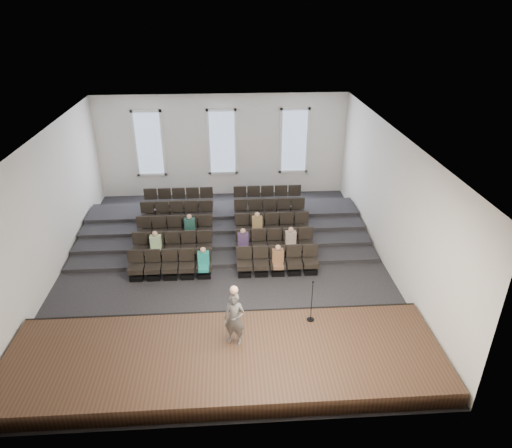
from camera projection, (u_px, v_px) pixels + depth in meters
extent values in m
plane|color=black|center=(225.00, 267.00, 17.04)|extent=(14.00, 14.00, 0.00)
cube|color=white|center=(220.00, 136.00, 14.77)|extent=(12.00, 14.00, 0.02)
cube|color=white|center=(222.00, 146.00, 22.15)|extent=(12.00, 0.04, 5.00)
cube|color=white|center=(222.00, 344.00, 9.66)|extent=(12.00, 0.04, 5.00)
cube|color=white|center=(46.00, 211.00, 15.55)|extent=(0.04, 14.00, 5.00)
cube|color=white|center=(391.00, 201.00, 16.25)|extent=(0.04, 14.00, 5.00)
cube|color=#412E1C|center=(225.00, 359.00, 12.39)|extent=(11.80, 3.60, 0.50)
cube|color=black|center=(225.00, 318.00, 13.96)|extent=(11.80, 0.06, 0.52)
cube|color=black|center=(224.00, 236.00, 19.07)|extent=(11.80, 4.80, 0.15)
cube|color=black|center=(224.00, 228.00, 19.50)|extent=(11.80, 3.75, 0.30)
cube|color=black|center=(224.00, 221.00, 19.94)|extent=(11.80, 2.70, 0.45)
cube|color=black|center=(224.00, 214.00, 20.37)|extent=(11.80, 1.65, 0.60)
cube|color=black|center=(137.00, 276.00, 16.28)|extent=(0.47, 0.43, 0.20)
cube|color=black|center=(136.00, 269.00, 16.14)|extent=(0.55, 0.50, 0.19)
cube|color=black|center=(136.00, 256.00, 16.14)|extent=(0.55, 0.08, 0.50)
cube|color=black|center=(154.00, 276.00, 16.31)|extent=(0.47, 0.43, 0.20)
cube|color=black|center=(153.00, 269.00, 16.17)|extent=(0.55, 0.50, 0.19)
cube|color=black|center=(153.00, 256.00, 16.17)|extent=(0.55, 0.08, 0.50)
cube|color=black|center=(171.00, 275.00, 16.35)|extent=(0.47, 0.43, 0.20)
cube|color=black|center=(170.00, 268.00, 16.21)|extent=(0.55, 0.50, 0.19)
cube|color=black|center=(170.00, 255.00, 16.21)|extent=(0.55, 0.08, 0.50)
cube|color=black|center=(188.00, 275.00, 16.38)|extent=(0.47, 0.43, 0.20)
cube|color=black|center=(187.00, 267.00, 16.24)|extent=(0.55, 0.50, 0.19)
cube|color=black|center=(187.00, 254.00, 16.24)|extent=(0.55, 0.08, 0.50)
cube|color=black|center=(204.00, 274.00, 16.42)|extent=(0.47, 0.43, 0.20)
cube|color=black|center=(204.00, 267.00, 16.27)|extent=(0.55, 0.50, 0.19)
cube|color=black|center=(204.00, 254.00, 16.28)|extent=(0.55, 0.08, 0.50)
cube|color=black|center=(245.00, 273.00, 16.50)|extent=(0.47, 0.43, 0.20)
cube|color=black|center=(244.00, 265.00, 16.36)|extent=(0.55, 0.50, 0.19)
cube|color=black|center=(244.00, 253.00, 16.36)|extent=(0.55, 0.08, 0.50)
cube|color=black|center=(261.00, 272.00, 16.53)|extent=(0.47, 0.43, 0.20)
cube|color=black|center=(261.00, 265.00, 16.39)|extent=(0.55, 0.50, 0.19)
cube|color=black|center=(261.00, 252.00, 16.39)|extent=(0.55, 0.08, 0.50)
cube|color=black|center=(277.00, 271.00, 16.57)|extent=(0.47, 0.43, 0.20)
cube|color=black|center=(278.00, 264.00, 16.43)|extent=(0.55, 0.50, 0.19)
cube|color=black|center=(277.00, 251.00, 16.43)|extent=(0.55, 0.08, 0.50)
cube|color=black|center=(294.00, 271.00, 16.60)|extent=(0.47, 0.43, 0.20)
cube|color=black|center=(294.00, 264.00, 16.46)|extent=(0.55, 0.50, 0.19)
cube|color=black|center=(294.00, 251.00, 16.46)|extent=(0.55, 0.08, 0.50)
cube|color=black|center=(310.00, 270.00, 16.64)|extent=(0.47, 0.43, 0.20)
cube|color=black|center=(311.00, 263.00, 16.50)|extent=(0.55, 0.50, 0.19)
cube|color=black|center=(310.00, 250.00, 16.50)|extent=(0.55, 0.08, 0.50)
cube|color=black|center=(141.00, 258.00, 17.14)|extent=(0.47, 0.43, 0.20)
cube|color=black|center=(140.00, 251.00, 17.00)|extent=(0.55, 0.50, 0.19)
cube|color=black|center=(140.00, 238.00, 17.00)|extent=(0.55, 0.08, 0.50)
cube|color=black|center=(157.00, 257.00, 17.18)|extent=(0.47, 0.43, 0.20)
cube|color=black|center=(156.00, 250.00, 17.04)|extent=(0.55, 0.50, 0.19)
cube|color=black|center=(156.00, 238.00, 17.04)|extent=(0.55, 0.08, 0.50)
cube|color=black|center=(173.00, 257.00, 17.21)|extent=(0.47, 0.43, 0.20)
cube|color=black|center=(173.00, 249.00, 17.07)|extent=(0.55, 0.50, 0.19)
cube|color=black|center=(172.00, 237.00, 17.07)|extent=(0.55, 0.08, 0.50)
cube|color=black|center=(189.00, 256.00, 17.25)|extent=(0.47, 0.43, 0.20)
cube|color=black|center=(189.00, 249.00, 17.11)|extent=(0.55, 0.50, 0.19)
cube|color=black|center=(188.00, 237.00, 17.11)|extent=(0.55, 0.08, 0.50)
cube|color=black|center=(205.00, 256.00, 17.28)|extent=(0.47, 0.43, 0.20)
cube|color=black|center=(205.00, 248.00, 17.14)|extent=(0.55, 0.50, 0.19)
cube|color=black|center=(204.00, 236.00, 17.14)|extent=(0.55, 0.08, 0.50)
cube|color=black|center=(243.00, 254.00, 17.37)|extent=(0.47, 0.43, 0.20)
cube|color=black|center=(243.00, 247.00, 17.23)|extent=(0.55, 0.50, 0.19)
cube|color=black|center=(243.00, 235.00, 17.23)|extent=(0.55, 0.08, 0.50)
cube|color=black|center=(259.00, 254.00, 17.40)|extent=(0.47, 0.43, 0.20)
cube|color=black|center=(259.00, 247.00, 17.26)|extent=(0.55, 0.50, 0.19)
cube|color=black|center=(259.00, 235.00, 17.26)|extent=(0.55, 0.08, 0.50)
cube|color=black|center=(275.00, 253.00, 17.44)|extent=(0.47, 0.43, 0.20)
cube|color=black|center=(275.00, 246.00, 17.29)|extent=(0.55, 0.50, 0.19)
cube|color=black|center=(274.00, 234.00, 17.30)|extent=(0.55, 0.08, 0.50)
cube|color=black|center=(290.00, 253.00, 17.47)|extent=(0.47, 0.43, 0.20)
cube|color=black|center=(290.00, 246.00, 17.33)|extent=(0.55, 0.50, 0.19)
cube|color=black|center=(290.00, 234.00, 17.33)|extent=(0.55, 0.08, 0.50)
cube|color=black|center=(306.00, 252.00, 17.50)|extent=(0.47, 0.43, 0.20)
cube|color=black|center=(306.00, 245.00, 17.36)|extent=(0.55, 0.50, 0.19)
cube|color=black|center=(306.00, 233.00, 17.37)|extent=(0.55, 0.08, 0.50)
cube|color=black|center=(145.00, 241.00, 18.01)|extent=(0.47, 0.42, 0.20)
cube|color=black|center=(144.00, 234.00, 17.87)|extent=(0.55, 0.50, 0.19)
cube|color=black|center=(144.00, 222.00, 17.87)|extent=(0.55, 0.08, 0.50)
cube|color=black|center=(160.00, 240.00, 18.04)|extent=(0.47, 0.42, 0.20)
cube|color=black|center=(160.00, 233.00, 17.90)|extent=(0.55, 0.50, 0.19)
cube|color=black|center=(159.00, 222.00, 17.90)|extent=(0.55, 0.08, 0.50)
cube|color=black|center=(176.00, 240.00, 18.08)|extent=(0.47, 0.42, 0.20)
cube|color=black|center=(175.00, 233.00, 17.94)|extent=(0.55, 0.50, 0.19)
cube|color=black|center=(175.00, 221.00, 17.94)|extent=(0.55, 0.08, 0.50)
cube|color=black|center=(191.00, 239.00, 18.11)|extent=(0.47, 0.42, 0.20)
cube|color=black|center=(190.00, 232.00, 17.97)|extent=(0.55, 0.50, 0.19)
cube|color=black|center=(190.00, 221.00, 17.97)|extent=(0.55, 0.08, 0.50)
cube|color=black|center=(206.00, 239.00, 18.15)|extent=(0.47, 0.42, 0.20)
cube|color=black|center=(205.00, 232.00, 18.01)|extent=(0.55, 0.50, 0.19)
cube|color=black|center=(205.00, 220.00, 18.01)|extent=(0.55, 0.08, 0.50)
cube|color=black|center=(242.00, 238.00, 18.23)|extent=(0.47, 0.42, 0.20)
cube|color=black|center=(242.00, 231.00, 18.09)|extent=(0.55, 0.50, 0.19)
cube|color=black|center=(242.00, 219.00, 18.09)|extent=(0.55, 0.08, 0.50)
cube|color=black|center=(257.00, 237.00, 18.27)|extent=(0.47, 0.42, 0.20)
cube|color=black|center=(257.00, 230.00, 18.13)|extent=(0.55, 0.50, 0.19)
cube|color=black|center=(257.00, 219.00, 18.13)|extent=(0.55, 0.08, 0.50)
cube|color=black|center=(272.00, 237.00, 18.30)|extent=(0.47, 0.42, 0.20)
cube|color=black|center=(272.00, 230.00, 18.16)|extent=(0.55, 0.50, 0.19)
cube|color=black|center=(272.00, 218.00, 18.16)|extent=(0.55, 0.08, 0.50)
cube|color=black|center=(287.00, 236.00, 18.34)|extent=(0.47, 0.42, 0.20)
cube|color=black|center=(287.00, 229.00, 18.20)|extent=(0.55, 0.50, 0.19)
cube|color=black|center=(287.00, 218.00, 18.20)|extent=(0.55, 0.08, 0.50)
cube|color=black|center=(302.00, 236.00, 18.37)|extent=(0.47, 0.42, 0.20)
cube|color=black|center=(302.00, 229.00, 18.23)|extent=(0.55, 0.50, 0.19)
cube|color=black|center=(302.00, 217.00, 18.23)|extent=(0.55, 0.08, 0.50)
cube|color=black|center=(148.00, 225.00, 18.87)|extent=(0.47, 0.42, 0.20)
cube|color=black|center=(148.00, 219.00, 18.73)|extent=(0.55, 0.50, 0.19)
cube|color=black|center=(147.00, 207.00, 18.73)|extent=(0.55, 0.08, 0.50)
cube|color=black|center=(163.00, 225.00, 18.91)|extent=(0.47, 0.42, 0.20)
cube|color=black|center=(162.00, 218.00, 18.77)|extent=(0.55, 0.50, 0.19)
cube|color=black|center=(162.00, 207.00, 18.77)|extent=(0.55, 0.08, 0.50)
cube|color=black|center=(178.00, 224.00, 18.94)|extent=(0.47, 0.42, 0.20)
cube|color=black|center=(177.00, 218.00, 18.80)|extent=(0.55, 0.50, 0.19)
cube|color=black|center=(177.00, 207.00, 18.80)|extent=(0.55, 0.08, 0.50)
cube|color=black|center=(192.00, 224.00, 18.98)|extent=(0.47, 0.42, 0.20)
cube|color=black|center=(192.00, 217.00, 18.84)|extent=(0.55, 0.50, 0.19)
cube|color=black|center=(191.00, 206.00, 18.84)|extent=(0.55, 0.08, 0.50)
cube|color=black|center=(207.00, 224.00, 19.01)|extent=(0.47, 0.42, 0.20)
cube|color=black|center=(206.00, 217.00, 18.87)|extent=(0.55, 0.50, 0.19)
cube|color=black|center=(206.00, 206.00, 18.87)|extent=(0.55, 0.08, 0.50)
cube|color=black|center=(241.00, 223.00, 19.10)|extent=(0.47, 0.42, 0.20)
cube|color=black|center=(241.00, 216.00, 18.96)|extent=(0.55, 0.50, 0.19)
cube|color=black|center=(241.00, 205.00, 18.96)|extent=(0.55, 0.08, 0.50)
cube|color=black|center=(255.00, 222.00, 19.13)|extent=(0.47, 0.42, 0.20)
cube|color=black|center=(255.00, 215.00, 18.99)|extent=(0.55, 0.50, 0.19)
cube|color=black|center=(255.00, 204.00, 18.99)|extent=(0.55, 0.08, 0.50)
cube|color=black|center=(270.00, 222.00, 19.17)|extent=(0.47, 0.42, 0.20)
cube|color=black|center=(270.00, 215.00, 19.03)|extent=(0.55, 0.50, 0.19)
cube|color=black|center=(269.00, 204.00, 19.03)|extent=(0.55, 0.08, 0.50)
cube|color=black|center=(284.00, 221.00, 19.20)|extent=(0.47, 0.42, 0.20)
cube|color=black|center=(284.00, 215.00, 19.06)|extent=(0.55, 0.50, 0.19)
cube|color=black|center=(284.00, 204.00, 19.06)|extent=(0.55, 0.08, 0.50)
cube|color=black|center=(298.00, 221.00, 19.24)|extent=(0.47, 0.42, 0.20)
cube|color=black|center=(298.00, 214.00, 19.10)|extent=(0.55, 0.50, 0.19)
cube|color=black|center=(298.00, 203.00, 19.10)|extent=(0.55, 0.08, 0.50)
cube|color=black|center=(152.00, 211.00, 19.74)|extent=(0.47, 0.42, 0.20)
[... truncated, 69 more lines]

